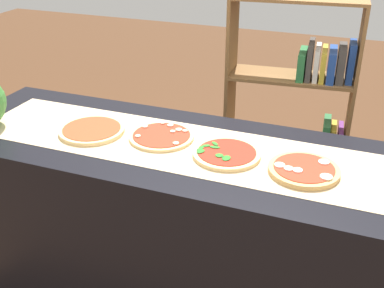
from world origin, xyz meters
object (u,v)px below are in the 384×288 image
at_px(pizza_spinach_2, 226,154).
at_px(pizza_mozzarella_3, 304,170).
at_px(pizza_plain_0, 92,130).
at_px(bookshelf, 302,122).
at_px(pizza_mushroom_1, 162,136).

xyz_separation_m(pizza_spinach_2, pizza_mozzarella_3, (0.33, -0.02, 0.00)).
bearing_deg(pizza_plain_0, pizza_spinach_2, 0.51).
distance_m(pizza_plain_0, pizza_mozzarella_3, 0.98).
xyz_separation_m(pizza_plain_0, bookshelf, (0.81, 1.12, -0.30)).
bearing_deg(pizza_mushroom_1, bookshelf, 65.27).
distance_m(pizza_plain_0, pizza_mushroom_1, 0.33).
distance_m(pizza_mushroom_1, bookshelf, 1.20).
relative_size(pizza_plain_0, pizza_mushroom_1, 1.03).
distance_m(pizza_spinach_2, pizza_mozzarella_3, 0.33).
height_order(pizza_plain_0, pizza_mozzarella_3, pizza_mozzarella_3).
bearing_deg(pizza_plain_0, pizza_mozzarella_3, -0.96).
bearing_deg(bookshelf, pizza_plain_0, -125.99).
xyz_separation_m(pizza_plain_0, pizza_spinach_2, (0.65, 0.01, -0.00)).
height_order(pizza_plain_0, pizza_spinach_2, pizza_spinach_2).
bearing_deg(pizza_mozzarella_3, pizza_mushroom_1, 173.05).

